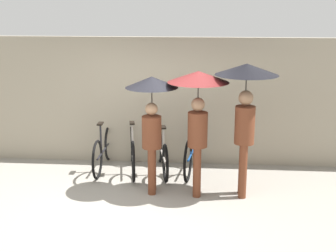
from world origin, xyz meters
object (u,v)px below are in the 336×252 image
at_px(parked_bicycle_1, 132,151).
at_px(parked_bicycle_2, 162,152).
at_px(pedestrian_center, 198,99).
at_px(parked_bicycle_3, 193,151).
at_px(pedestrian_trailing, 246,94).
at_px(parked_bicycle_0, 104,149).
at_px(pedestrian_leading, 152,106).

relative_size(parked_bicycle_1, parked_bicycle_2, 1.04).
bearing_deg(pedestrian_center, parked_bicycle_3, 93.91).
bearing_deg(parked_bicycle_2, pedestrian_trailing, -134.86).
relative_size(parked_bicycle_0, parked_bicycle_1, 0.97).
bearing_deg(parked_bicycle_3, pedestrian_center, -167.17).
relative_size(parked_bicycle_2, pedestrian_trailing, 0.80).
bearing_deg(pedestrian_leading, parked_bicycle_3, 52.76).
relative_size(parked_bicycle_1, pedestrian_trailing, 0.84).
bearing_deg(parked_bicycle_2, parked_bicycle_1, 79.65).
height_order(pedestrian_leading, pedestrian_trailing, pedestrian_trailing).
distance_m(parked_bicycle_2, parked_bicycle_3, 0.57).
xyz_separation_m(parked_bicycle_2, pedestrian_leading, (-0.08, -0.93, 1.09)).
bearing_deg(parked_bicycle_0, parked_bicycle_3, -90.30).
height_order(parked_bicycle_1, parked_bicycle_3, parked_bicycle_3).
distance_m(parked_bicycle_1, parked_bicycle_3, 1.13).
relative_size(parked_bicycle_3, pedestrian_leading, 0.94).
xyz_separation_m(pedestrian_center, pedestrian_trailing, (0.75, 0.02, 0.10)).
relative_size(parked_bicycle_0, parked_bicycle_3, 0.96).
relative_size(parked_bicycle_1, pedestrian_center, 0.89).
height_order(parked_bicycle_0, pedestrian_trailing, pedestrian_trailing).
distance_m(parked_bicycle_3, pedestrian_trailing, 1.84).
xyz_separation_m(parked_bicycle_0, parked_bicycle_2, (1.12, -0.05, -0.01)).
distance_m(parked_bicycle_0, parked_bicycle_1, 0.56).
bearing_deg(pedestrian_leading, parked_bicycle_0, 133.29).
bearing_deg(parked_bicycle_3, pedestrian_trailing, -132.07).
xyz_separation_m(parked_bicycle_2, pedestrian_trailing, (1.41, -0.95, 1.33)).
bearing_deg(pedestrian_leading, parked_bicycle_2, 81.47).
bearing_deg(parked_bicycle_2, pedestrian_leading, 163.81).
xyz_separation_m(parked_bicycle_1, parked_bicycle_3, (1.13, 0.05, 0.01)).
bearing_deg(parked_bicycle_0, parked_bicycle_2, -92.63).
xyz_separation_m(parked_bicycle_0, pedestrian_center, (1.79, -1.02, 1.22)).
bearing_deg(pedestrian_leading, pedestrian_trailing, -4.19).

